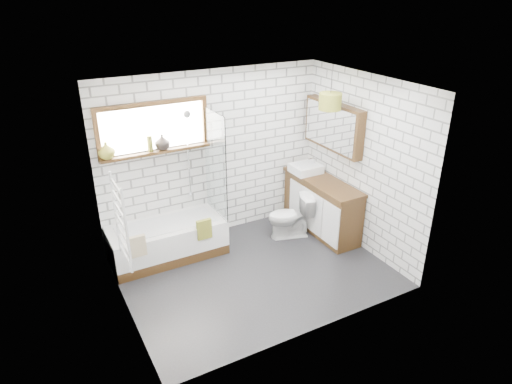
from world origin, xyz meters
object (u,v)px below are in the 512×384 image
basin (306,168)px  vanity (322,205)px  toilet (290,217)px  pendant (330,101)px  bathtub (168,240)px

basin → vanity: bearing=-81.1°
toilet → pendant: size_ratio=2.19×
bathtub → vanity: vanity is taller
basin → toilet: basin is taller
bathtub → basin: basin is taller
bathtub → vanity: bearing=-9.7°
toilet → pendant: 1.83m
basin → toilet: 0.82m
bathtub → pendant: pendant is taller
vanity → pendant: size_ratio=4.82×
basin → pendant: size_ratio=1.43×
bathtub → vanity: size_ratio=1.07×
basin → toilet: bearing=-145.6°
bathtub → pendant: 2.96m
vanity → toilet: vanity is taller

